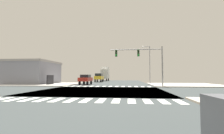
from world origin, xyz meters
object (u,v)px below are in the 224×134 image
at_px(bank_building, 18,73).
at_px(sedan_queued_2, 86,79).
at_px(street_lamp, 149,61).
at_px(traffic_signal_mast, 141,57).
at_px(box_truck_crossing_1, 105,73).
at_px(suv_nearside_1, 99,77).

distance_m(bank_building, sedan_queued_2, 14.73).
distance_m(street_lamp, bank_building, 27.39).
relative_size(street_lamp, bank_building, 0.50).
relative_size(traffic_signal_mast, box_truck_crossing_1, 1.11).
xyz_separation_m(traffic_signal_mast, street_lamp, (2.44, 10.20, 0.27)).
height_order(street_lamp, suv_nearside_1, street_lamp).
bearing_deg(bank_building, traffic_signal_mast, -14.99).
distance_m(street_lamp, sedan_queued_2, 13.87).
height_order(bank_building, box_truck_crossing_1, box_truck_crossing_1).
height_order(traffic_signal_mast, sedan_queued_2, traffic_signal_mast).
bearing_deg(street_lamp, bank_building, -172.39).
relative_size(box_truck_crossing_1, sedan_queued_2, 1.67).
bearing_deg(street_lamp, box_truck_crossing_1, 121.09).
bearing_deg(bank_building, box_truck_crossing_1, 58.87).
bearing_deg(suv_nearside_1, traffic_signal_mast, 117.20).
xyz_separation_m(box_truck_crossing_1, sedan_queued_2, (0.00, -25.52, -1.45)).
relative_size(traffic_signal_mast, suv_nearside_1, 1.74).
bearing_deg(street_lamp, traffic_signal_mast, -103.47).
bearing_deg(traffic_signal_mast, street_lamp, 76.53).
height_order(suv_nearside_1, sedan_queued_2, suv_nearside_1).
bearing_deg(box_truck_crossing_1, street_lamp, 121.09).
xyz_separation_m(street_lamp, suv_nearside_1, (-12.42, 9.21, -3.42)).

